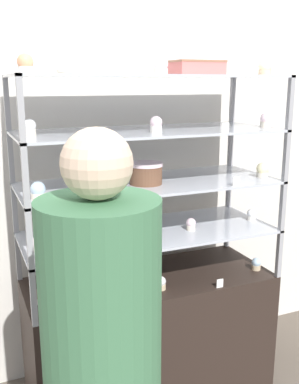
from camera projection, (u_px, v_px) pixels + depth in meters
back_wall at (122, 146)px, 2.53m from camera, size 8.00×0.05×2.60m
display_base at (150, 335)px, 2.40m from camera, size 1.26×0.52×0.67m
display_riser_lower at (150, 234)px, 2.26m from camera, size 1.26×0.52×0.25m
display_riser_middle at (150, 185)px, 2.20m from camera, size 1.26×0.52×0.25m
display_riser_upper at (150, 133)px, 2.14m from camera, size 1.26×0.52×0.25m
display_riser_top at (150, 78)px, 2.08m from camera, size 1.26×0.52×0.25m
layer_cake_centerpiece at (146, 173)px, 2.15m from camera, size 0.16×0.16×0.10m
sheet_cake_frosted at (197, 68)px, 2.12m from camera, size 0.24×0.16×0.07m
cupcake_0 at (37, 296)px, 2.05m from camera, size 0.05×0.05×0.07m
cupcake_1 at (161, 283)px, 2.19m from camera, size 0.05×0.05×0.07m
cupcake_2 at (256, 264)px, 2.42m from camera, size 0.05×0.05×0.07m
price_tag_0 at (220, 283)px, 2.21m from camera, size 0.04×0.00×0.04m
cupcake_3 at (36, 244)px, 1.99m from camera, size 0.05×0.05×0.06m
cupcake_4 at (120, 237)px, 2.09m from camera, size 0.05×0.05×0.06m
cupcake_5 at (191, 224)px, 2.27m from camera, size 0.05×0.05×0.06m
cupcake_6 at (251, 215)px, 2.43m from camera, size 0.05×0.05×0.06m
price_tag_1 at (145, 246)px, 2.00m from camera, size 0.04×0.00×0.04m
cupcake_7 at (38, 191)px, 1.87m from camera, size 0.06×0.06×0.08m
cupcake_8 at (262, 170)px, 2.30m from camera, size 0.06×0.06×0.08m
price_tag_2 at (236, 181)px, 2.11m from camera, size 0.04×0.00×0.04m
cupcake_9 at (29, 128)px, 1.88m from camera, size 0.06×0.06×0.07m
cupcake_10 at (156, 125)px, 2.03m from camera, size 0.06×0.06×0.07m
cupcake_11 at (266, 120)px, 2.25m from camera, size 0.06×0.06×0.07m
price_tag_3 at (225, 128)px, 2.02m from camera, size 0.04×0.00×0.04m
cupcake_12 at (25, 64)px, 1.78m from camera, size 0.07×0.07×0.08m
cupcake_13 at (161, 66)px, 1.99m from camera, size 0.07×0.07×0.08m
cupcake_14 at (265, 68)px, 2.21m from camera, size 0.07×0.07×0.08m
price_tag_4 at (124, 68)px, 1.78m from camera, size 0.04×0.00×0.04m
donut_glazed at (70, 70)px, 1.94m from camera, size 0.12×0.12×0.04m
customer_figure at (102, 362)px, 1.37m from camera, size 0.36×0.36×1.54m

